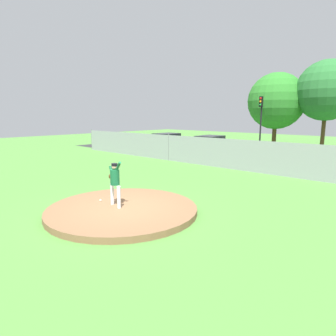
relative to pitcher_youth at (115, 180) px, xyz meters
name	(u,v)px	position (x,y,z in m)	size (l,w,h in m)	color
ground_plane	(216,183)	(0.24, 6.12, -1.17)	(80.00, 80.00, 0.00)	#4C8438
asphalt_strip	(281,163)	(0.24, 14.62, -1.16)	(44.00, 7.00, 0.01)	#2B2B2D
pitchers_mound	(123,210)	(0.24, 0.12, -1.06)	(5.28, 5.28, 0.21)	brown
pitcher_youth	(115,180)	(0.00, 0.00, 0.00)	(0.79, 0.32, 1.65)	silver
baseball	(100,200)	(-0.90, -0.01, -0.92)	(0.07, 0.07, 0.07)	white
chainlink_fence	(253,156)	(0.24, 10.12, -0.20)	(34.28, 0.07, 2.02)	gray
parked_car_slate	(210,146)	(-6.04, 14.77, -0.38)	(2.07, 4.18, 1.66)	slate
parked_car_navy	(166,143)	(-10.77, 14.41, -0.36)	(1.97, 4.23, 1.69)	#161E4C
traffic_light_near	(261,115)	(-3.40, 18.70, 2.24)	(0.28, 0.46, 5.00)	black
tree_broad_right	(276,101)	(-4.27, 24.05, 3.64)	(5.73, 5.73, 7.68)	#4C331E
tree_bushy_near	(327,91)	(0.21, 24.74, 4.49)	(5.65, 5.65, 8.49)	#4C331E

